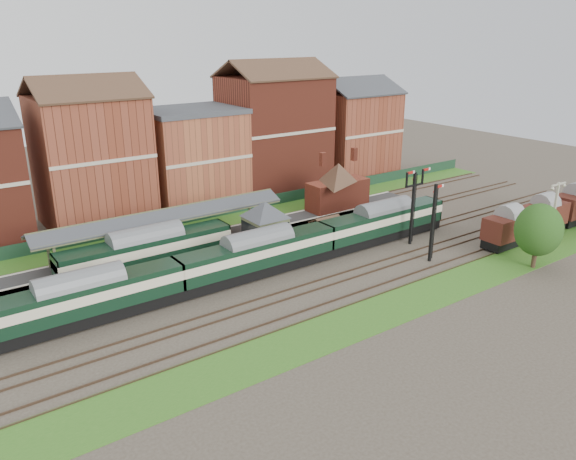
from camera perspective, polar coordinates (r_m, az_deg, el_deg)
ground at (r=56.57m, az=2.09°, el=-3.20°), size 160.00×160.00×0.00m
grass_back at (r=69.09m, az=-6.02°, el=1.02°), size 90.00×4.50×0.06m
grass_front at (r=48.51m, az=10.82°, el=-7.59°), size 90.00×5.00×0.06m
fence at (r=70.54m, az=-6.85°, el=2.00°), size 90.00×0.12×1.50m
platform at (r=61.50m, az=-7.17°, el=-0.93°), size 55.00×3.40×1.00m
signal_box at (r=56.27m, az=-2.32°, el=0.15°), size 5.40×5.40×6.00m
brick_hut at (r=61.42m, az=3.96°, el=-0.16°), size 3.20×2.64×2.94m
station_building at (r=69.66m, az=5.09°, el=4.58°), size 8.10×8.10×5.90m
canopy at (r=57.77m, az=-12.57°, el=1.66°), size 26.00×3.89×4.08m
semaphore_bracket at (r=61.10m, az=12.59°, el=2.69°), size 3.60×0.25×8.18m
semaphore_siding at (r=56.99m, az=14.51°, el=0.80°), size 1.23×0.25×8.00m
yard_lamp at (r=65.84m, az=25.44°, el=1.86°), size 2.60×0.22×7.00m
town_backdrop at (r=74.95m, az=-9.78°, el=7.84°), size 69.00×10.00×16.00m
dmu_train at (r=52.56m, az=-3.05°, el=-2.44°), size 48.81×2.57×3.75m
platform_railcar at (r=54.56m, az=-14.13°, el=-2.13°), size 16.72×2.64×3.85m
goods_van_a at (r=64.18m, az=21.45°, el=0.18°), size 5.97×2.59×3.62m
goods_van_b at (r=69.65m, az=24.51°, el=1.27°), size 6.13×2.66×3.72m
goods_van_c at (r=75.50m, az=27.20°, el=2.24°), size 6.37×2.76×3.86m
tree_far at (r=58.75m, az=24.11°, el=0.01°), size 4.46×4.46×6.51m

